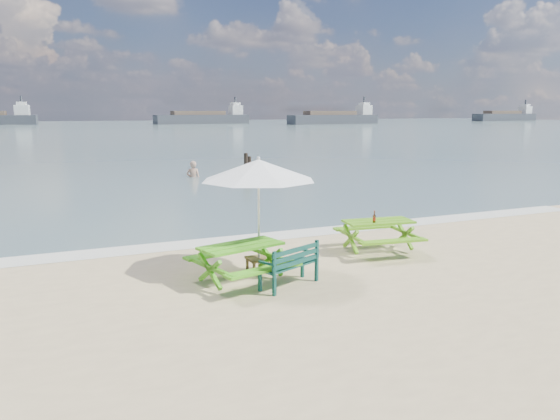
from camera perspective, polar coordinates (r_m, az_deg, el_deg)
name	(u,v)px	position (r m, az deg, el deg)	size (l,w,h in m)	color
sea	(72,131)	(93.29, -20.87, 7.76)	(300.00, 300.00, 0.00)	slate
foam_strip	(249,238)	(13.93, -3.30, -2.98)	(22.00, 0.90, 0.01)	silver
picnic_table_left	(241,264)	(10.36, -4.07, -5.70)	(1.94, 2.07, 0.75)	#46A819
picnic_table_right	(378,237)	(12.73, 10.21, -2.79)	(1.76, 1.92, 0.74)	#5CA218
park_bench	(289,274)	(10.19, 0.93, -6.66)	(1.31, 0.87, 0.77)	#0E3D36
side_table	(259,264)	(11.08, -2.20, -5.70)	(0.47, 0.47, 0.30)	brown
patio_umbrella	(258,170)	(10.71, -2.27, 4.19)	(2.36, 2.36, 2.28)	silver
beer_bottle	(374,219)	(12.39, 9.82, -0.90)	(0.07, 0.07, 0.27)	brown
swimmer	(193,180)	(27.06, -9.03, 3.14)	(0.80, 0.68, 1.86)	tan
mooring_pilings	(247,168)	(26.52, -3.42, 4.40)	(0.58, 0.78, 1.40)	black
cargo_ships	(280,118)	(136.85, 0.00, 9.56)	(166.25, 31.33, 4.40)	#363A40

